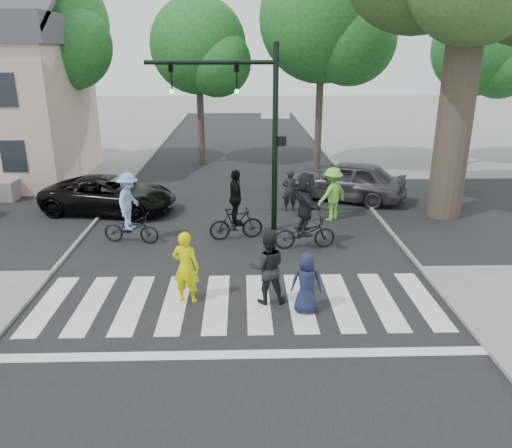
{
  "coord_description": "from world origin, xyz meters",
  "views": [
    {
      "loc": [
        0.14,
        -9.72,
        5.71
      ],
      "look_at": [
        0.5,
        3.0,
        1.3
      ],
      "focal_mm": 35.0,
      "sensor_mm": 36.0,
      "label": 1
    }
  ],
  "objects_px": {
    "traffic_signal": "(248,112)",
    "car_grey": "(346,181)",
    "pedestrian_adult": "(268,268)",
    "cyclist_right": "(305,215)",
    "pedestrian_child": "(307,283)",
    "cyclist_left": "(130,213)",
    "cyclist_mid": "(236,211)",
    "car_suv": "(110,195)",
    "pedestrian_woman": "(186,267)"
  },
  "relations": [
    {
      "from": "traffic_signal",
      "to": "car_grey",
      "type": "relative_size",
      "value": 1.27
    },
    {
      "from": "pedestrian_adult",
      "to": "cyclist_right",
      "type": "xyz_separation_m",
      "value": [
        1.31,
        3.44,
        0.17
      ]
    },
    {
      "from": "pedestrian_child",
      "to": "cyclist_left",
      "type": "distance_m",
      "value": 6.73
    },
    {
      "from": "pedestrian_child",
      "to": "cyclist_mid",
      "type": "bearing_deg",
      "value": -65.96
    },
    {
      "from": "cyclist_mid",
      "to": "cyclist_right",
      "type": "bearing_deg",
      "value": -22.12
    },
    {
      "from": "cyclist_mid",
      "to": "car_suv",
      "type": "relative_size",
      "value": 0.46
    },
    {
      "from": "pedestrian_woman",
      "to": "pedestrian_child",
      "type": "height_order",
      "value": "pedestrian_woman"
    },
    {
      "from": "car_suv",
      "to": "pedestrian_adult",
      "type": "bearing_deg",
      "value": -132.57
    },
    {
      "from": "pedestrian_child",
      "to": "cyclist_right",
      "type": "xyz_separation_m",
      "value": [
        0.45,
        3.96,
        0.33
      ]
    },
    {
      "from": "traffic_signal",
      "to": "cyclist_right",
      "type": "height_order",
      "value": "traffic_signal"
    },
    {
      "from": "cyclist_right",
      "to": "car_grey",
      "type": "distance_m",
      "value": 5.68
    },
    {
      "from": "cyclist_left",
      "to": "pedestrian_child",
      "type": "bearing_deg",
      "value": -42.79
    },
    {
      "from": "car_suv",
      "to": "pedestrian_child",
      "type": "bearing_deg",
      "value": -130.44
    },
    {
      "from": "cyclist_right",
      "to": "traffic_signal",
      "type": "bearing_deg",
      "value": 133.95
    },
    {
      "from": "cyclist_right",
      "to": "pedestrian_child",
      "type": "bearing_deg",
      "value": -96.44
    },
    {
      "from": "car_suv",
      "to": "car_grey",
      "type": "bearing_deg",
      "value": -71.15
    },
    {
      "from": "pedestrian_woman",
      "to": "cyclist_right",
      "type": "height_order",
      "value": "cyclist_right"
    },
    {
      "from": "pedestrian_woman",
      "to": "pedestrian_adult",
      "type": "relative_size",
      "value": 1.0
    },
    {
      "from": "pedestrian_child",
      "to": "car_grey",
      "type": "relative_size",
      "value": 0.31
    },
    {
      "from": "traffic_signal",
      "to": "pedestrian_child",
      "type": "relative_size",
      "value": 4.11
    },
    {
      "from": "pedestrian_adult",
      "to": "cyclist_right",
      "type": "bearing_deg",
      "value": -113.05
    },
    {
      "from": "car_grey",
      "to": "pedestrian_woman",
      "type": "bearing_deg",
      "value": -7.96
    },
    {
      "from": "cyclist_left",
      "to": "car_suv",
      "type": "distance_m",
      "value": 3.52
    },
    {
      "from": "pedestrian_child",
      "to": "car_suv",
      "type": "bearing_deg",
      "value": -45.51
    },
    {
      "from": "pedestrian_adult",
      "to": "cyclist_right",
      "type": "distance_m",
      "value": 3.69
    },
    {
      "from": "pedestrian_woman",
      "to": "cyclist_mid",
      "type": "relative_size",
      "value": 0.79
    },
    {
      "from": "pedestrian_adult",
      "to": "cyclist_mid",
      "type": "bearing_deg",
      "value": -81.84
    },
    {
      "from": "pedestrian_woman",
      "to": "cyclist_mid",
      "type": "bearing_deg",
      "value": -89.98
    },
    {
      "from": "traffic_signal",
      "to": "cyclist_left",
      "type": "bearing_deg",
      "value": -163.12
    },
    {
      "from": "pedestrian_woman",
      "to": "pedestrian_child",
      "type": "distance_m",
      "value": 2.85
    },
    {
      "from": "cyclist_left",
      "to": "car_grey",
      "type": "distance_m",
      "value": 8.93
    },
    {
      "from": "pedestrian_adult",
      "to": "cyclist_mid",
      "type": "relative_size",
      "value": 0.79
    },
    {
      "from": "pedestrian_adult",
      "to": "cyclist_mid",
      "type": "xyz_separation_m",
      "value": [
        -0.79,
        4.29,
        0.04
      ]
    },
    {
      "from": "cyclist_mid",
      "to": "car_suv",
      "type": "distance_m",
      "value": 5.58
    },
    {
      "from": "cyclist_mid",
      "to": "car_grey",
      "type": "distance_m",
      "value": 6.16
    },
    {
      "from": "pedestrian_adult",
      "to": "car_grey",
      "type": "height_order",
      "value": "pedestrian_adult"
    },
    {
      "from": "cyclist_right",
      "to": "car_grey",
      "type": "bearing_deg",
      "value": 66.37
    },
    {
      "from": "cyclist_left",
      "to": "cyclist_right",
      "type": "xyz_separation_m",
      "value": [
        5.38,
        -0.61,
        0.08
      ]
    },
    {
      "from": "traffic_signal",
      "to": "pedestrian_woman",
      "type": "height_order",
      "value": "traffic_signal"
    },
    {
      "from": "pedestrian_child",
      "to": "cyclist_mid",
      "type": "distance_m",
      "value": 5.09
    },
    {
      "from": "cyclist_mid",
      "to": "car_suv",
      "type": "bearing_deg",
      "value": 147.96
    },
    {
      "from": "pedestrian_child",
      "to": "cyclist_mid",
      "type": "height_order",
      "value": "cyclist_mid"
    },
    {
      "from": "cyclist_right",
      "to": "car_grey",
      "type": "relative_size",
      "value": 0.5
    },
    {
      "from": "pedestrian_woman",
      "to": "cyclist_left",
      "type": "height_order",
      "value": "cyclist_left"
    },
    {
      "from": "pedestrian_woman",
      "to": "cyclist_mid",
      "type": "distance_m",
      "value": 4.37
    },
    {
      "from": "pedestrian_child",
      "to": "pedestrian_adult",
      "type": "bearing_deg",
      "value": -25.78
    },
    {
      "from": "pedestrian_woman",
      "to": "car_suv",
      "type": "bearing_deg",
      "value": -48.34
    },
    {
      "from": "car_suv",
      "to": "cyclist_left",
      "type": "bearing_deg",
      "value": -145.55
    },
    {
      "from": "traffic_signal",
      "to": "cyclist_right",
      "type": "bearing_deg",
      "value": -46.05
    },
    {
      "from": "car_grey",
      "to": "traffic_signal",
      "type": "bearing_deg",
      "value": -23.94
    }
  ]
}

